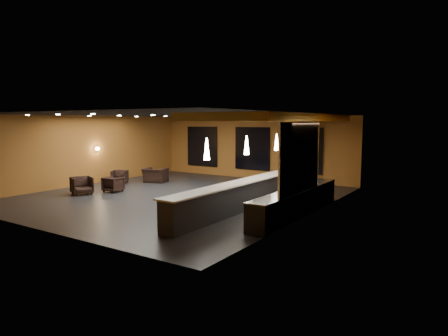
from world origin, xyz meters
The scene contains 36 objects.
floor centered at (0.00, 0.00, -0.05)m, with size 12.00×13.00×0.10m, color black.
ceiling centered at (0.00, 0.00, 3.55)m, with size 12.00×13.00×0.10m, color black.
wall_back centered at (0.00, 6.55, 1.75)m, with size 12.00×0.10×3.50m, color brown.
wall_front centered at (0.00, -6.55, 1.75)m, with size 12.00×0.10×3.50m, color brown.
wall_left centered at (-6.05, 0.00, 1.75)m, with size 0.10×13.00×3.50m, color brown.
wall_right centered at (6.05, 0.00, 1.75)m, with size 0.10×13.00×3.50m, color brown.
wood_soffit centered at (4.00, 1.00, 3.36)m, with size 3.60×8.00×0.28m, color olive.
window_left centered at (-3.50, 6.44, 1.70)m, with size 2.20×0.06×2.40m, color black.
window_center centered at (0.00, 6.44, 1.70)m, with size 2.20×0.06×2.40m, color black.
window_right centered at (3.00, 6.44, 1.70)m, with size 2.20×0.06×2.40m, color black.
tile_backsplash centered at (5.96, -1.00, 2.00)m, with size 0.06×3.20×2.40m, color white.
bar_counter centered at (3.65, -1.00, 0.50)m, with size 0.60×8.00×1.00m, color black.
bar_top centered at (3.65, -1.00, 1.02)m, with size 0.78×8.10×0.05m, color silver.
prep_counter centered at (5.65, -0.50, 0.43)m, with size 0.70×6.00×0.86m, color black.
prep_top centered at (5.65, -0.50, 0.89)m, with size 0.72×6.00×0.03m, color silver.
wall_shelf_lower centered at (5.82, -1.20, 1.60)m, with size 0.30×1.50×0.03m, color silver.
wall_shelf_upper centered at (5.82, -1.20, 2.05)m, with size 0.30×1.50×0.03m, color silver.
column centered at (3.65, 3.60, 1.75)m, with size 0.60×0.60×3.50m, color #A87525.
wall_sconce centered at (-5.88, 0.50, 1.80)m, with size 0.22×0.22×0.22m, color #FFE5B2.
pendant_0 centered at (3.65, -3.00, 2.35)m, with size 0.20×0.20×0.70m, color white.
pendant_1 centered at (3.65, -0.50, 2.35)m, with size 0.20×0.20×0.70m, color white.
pendant_2 centered at (3.65, 2.00, 2.35)m, with size 0.20×0.20×0.70m, color white.
staff_a centered at (4.44, 1.89, 0.93)m, with size 0.68×0.44×1.85m, color black.
staff_b centered at (4.81, 2.42, 0.95)m, with size 0.92×0.72×1.89m, color black.
staff_c centered at (4.93, 2.39, 0.94)m, with size 0.92×0.60×1.89m, color black.
armchair_a centered at (-3.85, -2.07, 0.39)m, with size 0.84×0.87×0.79m, color black.
armchair_b centered at (-3.17, -0.87, 0.35)m, with size 0.75×0.77×0.70m, color black.
armchair_c centered at (-4.85, 1.03, 0.35)m, with size 0.74×0.77×0.70m, color black.
armchair_d centered at (-3.60, 2.37, 0.38)m, with size 1.15×1.01×0.75m, color black.
bar_stool_0 centered at (2.99, -4.30, 0.46)m, with size 0.37×0.37×0.72m.
bar_stool_1 centered at (2.72, -3.18, 0.47)m, with size 0.37×0.37×0.73m.
bar_stool_2 centered at (2.86, -2.20, 0.53)m, with size 0.42×0.42×0.83m.
bar_stool_3 centered at (2.97, -1.00, 0.46)m, with size 0.36×0.36×0.72m.
bar_stool_4 centered at (2.94, 0.02, 0.53)m, with size 0.42×0.42×0.83m.
bar_stool_5 centered at (3.00, 1.27, 0.46)m, with size 0.36×0.36×0.72m.
bar_stool_6 centered at (2.77, 2.48, 0.52)m, with size 0.41×0.41×0.81m.
Camera 1 is at (10.98, -13.17, 3.21)m, focal length 32.00 mm.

